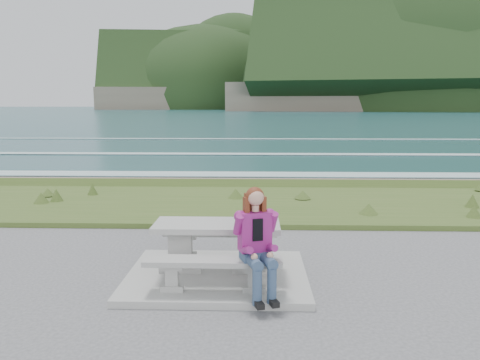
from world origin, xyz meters
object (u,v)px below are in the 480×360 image
at_px(bench_seaward, 221,236).
at_px(picnic_table, 217,234).
at_px(seated_woman, 258,258).
at_px(bench_landward, 213,266).

bearing_deg(bench_seaward, picnic_table, -90.00).
relative_size(picnic_table, seated_woman, 1.29).
bearing_deg(seated_woman, picnic_table, 107.60).
bearing_deg(picnic_table, seated_woman, -54.44).
distance_m(bench_landward, seated_woman, 0.63).
relative_size(picnic_table, bench_landward, 1.00).
xyz_separation_m(picnic_table, bench_seaward, (0.00, 0.70, -0.23)).
bearing_deg(seated_woman, bench_landward, 149.93).
distance_m(bench_seaward, seated_woman, 1.65).
xyz_separation_m(bench_landward, seated_woman, (0.59, -0.13, 0.17)).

